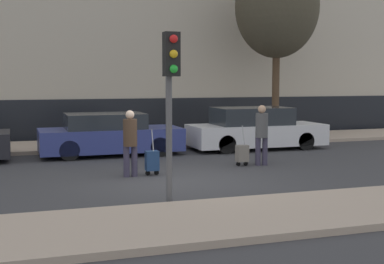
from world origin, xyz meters
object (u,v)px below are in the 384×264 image
Objects in this scene: pedestrian_right at (262,131)px; bare_tree_near_crossing at (277,7)px; parked_bicycle at (104,132)px; trolley_left at (152,161)px; parked_car_2 at (255,130)px; parked_car_1 at (109,135)px; trolley_right at (242,153)px; traffic_light at (171,82)px; pedestrian_left at (130,139)px.

bare_tree_near_crossing reaches higher than pedestrian_right.
trolley_left is at bearing -88.49° from parked_bicycle.
trolley_left is at bearing -140.61° from parked_car_2.
parked_car_1 reaches higher than trolley_right.
traffic_light is 11.65m from bare_tree_near_crossing.
bare_tree_near_crossing is at bearing 15.80° from parked_car_1.
parked_car_1 is 4.49m from trolley_right.
pedestrian_right is 0.24× the size of bare_tree_near_crossing.
trolley_left is 9.80m from bare_tree_near_crossing.
traffic_light is (-0.46, -3.26, 1.95)m from trolley_left.
pedestrian_left reaches higher than trolley_left.
pedestrian_left is 0.78m from trolley_left.
trolley_left is at bearing 179.94° from pedestrian_left.
bare_tree_near_crossing is (6.76, 1.91, 4.47)m from parked_car_1.
trolley_left is at bearing -137.82° from bare_tree_near_crossing.
pedestrian_left reaches higher than parked_car_1.
pedestrian_left is 3.53m from traffic_light.
bare_tree_near_crossing reaches higher than trolley_left.
trolley_right is 7.91m from bare_tree_near_crossing.
parked_bicycle is (-4.73, 2.59, -0.17)m from parked_car_2.
parked_car_2 is at bearing -28.68° from parked_bicycle.
pedestrian_right is 0.52× the size of traffic_light.
parked_bicycle is 8.01m from bare_tree_near_crossing.
pedestrian_left is 0.98× the size of pedestrian_right.
pedestrian_right is at bearing -59.58° from parked_bicycle.
trolley_left is 0.69× the size of pedestrian_right.
bare_tree_near_crossing is at bearing -142.88° from pedestrian_left.
parked_car_1 is 2.50m from parked_bicycle.
pedestrian_right is (-1.32, -3.22, 0.28)m from parked_car_2.
pedestrian_right reaches higher than parked_car_2.
pedestrian_right is at bearing -112.33° from parked_car_2.
trolley_right is 5.37m from traffic_light.
parked_car_2 is (4.96, -0.10, 0.04)m from parked_car_1.
parked_car_1 reaches higher than parked_bicycle.
bare_tree_near_crossing reaches higher than trolley_right.
trolley_right is (-0.54, 0.08, -0.60)m from pedestrian_right.
trolley_left is (0.55, 0.03, -0.56)m from pedestrian_left.
traffic_light is at bearing -127.09° from bare_tree_near_crossing.
pedestrian_right is at bearing 45.67° from traffic_light.
parked_car_2 is 5.40m from parked_bicycle.
traffic_light is at bearing -129.23° from trolley_right.
pedestrian_left is 0.92× the size of parked_bicycle.
pedestrian_left is 1.46× the size of trolley_right.
pedestrian_left is at bearing -168.95° from trolley_right.
parked_bicycle is at bearing -96.28° from pedestrian_left.
parked_bicycle is 0.26× the size of bare_tree_near_crossing.
trolley_left is at bearing -167.31° from trolley_right.
bare_tree_near_crossing is (6.36, 5.76, 4.73)m from trolley_left.
parked_car_1 is at bearing 133.63° from trolley_right.
traffic_light reaches higher than trolley_left.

